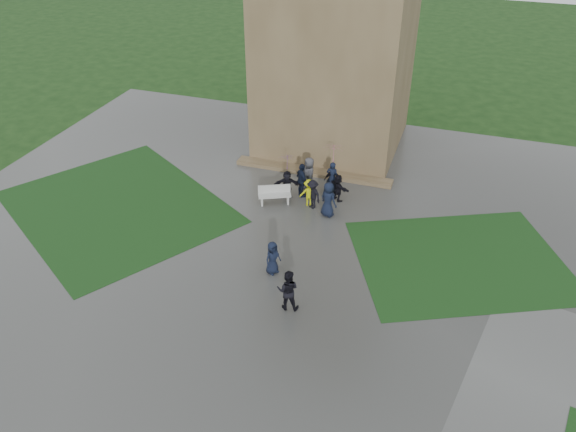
% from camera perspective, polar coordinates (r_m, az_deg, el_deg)
% --- Properties ---
extents(ground, '(120.00, 120.00, 0.00)m').
position_cam_1_polar(ground, '(23.62, -4.81, -7.57)').
color(ground, black).
extents(plaza, '(34.00, 34.00, 0.02)m').
position_cam_1_polar(plaza, '(25.04, -3.05, -4.73)').
color(plaza, '#393936').
rests_on(plaza, ground).
extents(lawn_inset_left, '(14.10, 13.46, 0.01)m').
position_cam_1_polar(lawn_inset_left, '(30.06, -16.93, 0.89)').
color(lawn_inset_left, black).
rests_on(lawn_inset_left, plaza).
extents(lawn_inset_right, '(11.12, 10.15, 0.01)m').
position_cam_1_polar(lawn_inset_right, '(26.25, 17.07, -4.31)').
color(lawn_inset_right, black).
rests_on(lawn_inset_right, plaza).
extents(tower_plinth, '(9.00, 0.80, 0.22)m').
position_cam_1_polar(tower_plinth, '(31.80, 2.54, 4.52)').
color(tower_plinth, brown).
rests_on(tower_plinth, plaza).
extents(bench, '(1.74, 1.18, 0.97)m').
position_cam_1_polar(bench, '(28.85, -1.37, 2.20)').
color(bench, '#B8B8B3').
rests_on(bench, plaza).
extents(visitor_cluster, '(4.04, 3.35, 2.75)m').
position_cam_1_polar(visitor_cluster, '(28.97, 2.76, 3.66)').
color(visitor_cluster, black).
rests_on(visitor_cluster, plaza).
extents(pedestrian_mid, '(0.83, 0.92, 1.56)m').
position_cam_1_polar(pedestrian_mid, '(23.98, -1.58, -4.26)').
color(pedestrian_mid, black).
rests_on(pedestrian_mid, plaza).
extents(pedestrian_near, '(0.96, 0.65, 1.81)m').
position_cam_1_polar(pedestrian_near, '(22.16, -0.02, -7.53)').
color(pedestrian_near, black).
rests_on(pedestrian_near, plaza).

